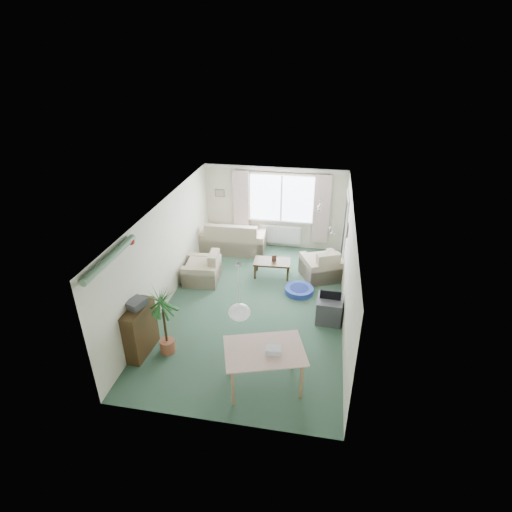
% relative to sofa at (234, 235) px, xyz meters
% --- Properties ---
extents(ground, '(6.50, 6.50, 0.00)m').
position_rel_sofa_xyz_m(ground, '(1.10, -2.75, -0.46)').
color(ground, '#2D4B39').
extents(window, '(1.80, 0.03, 1.30)m').
position_rel_sofa_xyz_m(window, '(1.30, 0.48, 1.04)').
color(window, white).
extents(curtain_rod, '(2.60, 0.03, 0.03)m').
position_rel_sofa_xyz_m(curtain_rod, '(1.30, 0.40, 1.81)').
color(curtain_rod, black).
extents(curtain_left, '(0.45, 0.08, 2.00)m').
position_rel_sofa_xyz_m(curtain_left, '(0.15, 0.38, 0.81)').
color(curtain_left, beige).
extents(curtain_right, '(0.45, 0.08, 2.00)m').
position_rel_sofa_xyz_m(curtain_right, '(2.45, 0.38, 0.81)').
color(curtain_right, beige).
extents(radiator, '(1.20, 0.10, 0.55)m').
position_rel_sofa_xyz_m(radiator, '(1.30, 0.44, -0.06)').
color(radiator, white).
extents(doorway, '(0.03, 0.95, 2.00)m').
position_rel_sofa_xyz_m(doorway, '(3.08, -0.55, 0.54)').
color(doorway, black).
extents(pendant_lamp, '(0.36, 0.36, 0.36)m').
position_rel_sofa_xyz_m(pendant_lamp, '(1.30, -5.05, 1.02)').
color(pendant_lamp, white).
extents(tinsel_garland, '(1.60, 1.60, 0.12)m').
position_rel_sofa_xyz_m(tinsel_garland, '(-0.82, -5.05, 1.82)').
color(tinsel_garland, '#196626').
extents(bauble_cluster_a, '(0.20, 0.20, 0.20)m').
position_rel_sofa_xyz_m(bauble_cluster_a, '(2.40, -1.85, 1.76)').
color(bauble_cluster_a, silver).
extents(bauble_cluster_b, '(0.20, 0.20, 0.20)m').
position_rel_sofa_xyz_m(bauble_cluster_b, '(2.70, -3.05, 1.76)').
color(bauble_cluster_b, silver).
extents(wall_picture_back, '(0.28, 0.03, 0.22)m').
position_rel_sofa_xyz_m(wall_picture_back, '(-0.50, 0.48, 1.09)').
color(wall_picture_back, brown).
extents(wall_picture_right, '(0.03, 0.24, 0.30)m').
position_rel_sofa_xyz_m(wall_picture_right, '(3.08, -1.55, 1.09)').
color(wall_picture_right, brown).
extents(sofa, '(1.87, 1.03, 0.92)m').
position_rel_sofa_xyz_m(sofa, '(0.00, 0.00, 0.00)').
color(sofa, beige).
rests_on(sofa, ground).
extents(armchair_corner, '(1.22, 1.19, 0.84)m').
position_rel_sofa_xyz_m(armchair_corner, '(2.58, -1.13, -0.04)').
color(armchair_corner, beige).
rests_on(armchair_corner, ground).
extents(armchair_left, '(0.91, 0.96, 0.80)m').
position_rel_sofa_xyz_m(armchair_left, '(-0.40, -1.85, -0.06)').
color(armchair_left, beige).
rests_on(armchair_left, ground).
extents(coffee_table, '(0.96, 0.57, 0.42)m').
position_rel_sofa_xyz_m(coffee_table, '(1.31, -1.29, -0.25)').
color(coffee_table, black).
rests_on(coffee_table, ground).
extents(photo_frame, '(0.12, 0.07, 0.16)m').
position_rel_sofa_xyz_m(photo_frame, '(1.36, -1.26, 0.04)').
color(photo_frame, '#4C2F27').
rests_on(photo_frame, coffee_table).
extents(bookshelf, '(0.33, 0.86, 1.03)m').
position_rel_sofa_xyz_m(bookshelf, '(-0.74, -4.65, 0.06)').
color(bookshelf, black).
rests_on(bookshelf, ground).
extents(hifi_box, '(0.38, 0.42, 0.14)m').
position_rel_sofa_xyz_m(hifi_box, '(-0.76, -4.61, 0.64)').
color(hifi_box, '#3E3E43').
rests_on(hifi_box, bookshelf).
extents(houseplant, '(0.79, 0.79, 1.46)m').
position_rel_sofa_xyz_m(houseplant, '(-0.27, -4.57, 0.27)').
color(houseplant, '#1B5126').
rests_on(houseplant, ground).
extents(dining_table, '(1.43, 1.16, 0.77)m').
position_rel_sofa_xyz_m(dining_table, '(1.73, -5.10, -0.07)').
color(dining_table, tan).
rests_on(dining_table, ground).
extents(gift_box, '(0.26, 0.20, 0.12)m').
position_rel_sofa_xyz_m(gift_box, '(1.88, -5.13, 0.38)').
color(gift_box, silver).
rests_on(gift_box, dining_table).
extents(tv_cube, '(0.56, 0.61, 0.53)m').
position_rel_sofa_xyz_m(tv_cube, '(2.80, -2.95, -0.19)').
color(tv_cube, '#343438').
rests_on(tv_cube, ground).
extents(pet_bed, '(0.80, 0.80, 0.14)m').
position_rel_sofa_xyz_m(pet_bed, '(2.08, -1.99, -0.39)').
color(pet_bed, '#22349D').
rests_on(pet_bed, ground).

